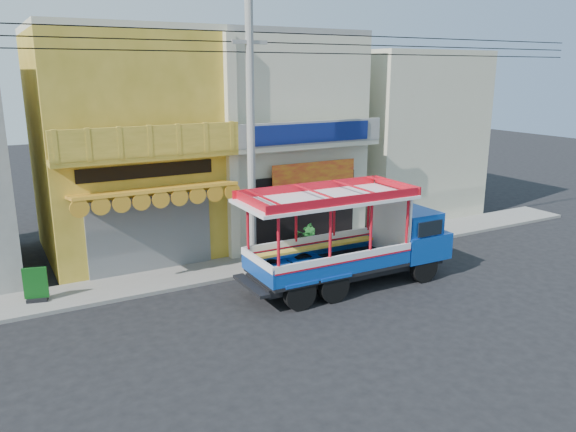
% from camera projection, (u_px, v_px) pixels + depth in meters
% --- Properties ---
extents(ground, '(90.00, 90.00, 0.00)m').
position_uv_depth(ground, '(330.00, 301.00, 16.96)').
color(ground, black).
rests_on(ground, ground).
extents(sidewalk, '(30.00, 2.00, 0.12)m').
position_uv_depth(sidewalk, '(270.00, 261.00, 20.33)').
color(sidewalk, slate).
rests_on(sidewalk, ground).
extents(shophouse_left, '(6.00, 7.50, 8.24)m').
position_uv_depth(shophouse_left, '(124.00, 144.00, 20.79)').
color(shophouse_left, '#A58A24').
rests_on(shophouse_left, ground).
extents(shophouse_right, '(6.00, 6.75, 8.24)m').
position_uv_depth(shophouse_right, '(268.00, 135.00, 23.61)').
color(shophouse_right, beige).
rests_on(shophouse_right, ground).
extents(party_pilaster, '(0.35, 0.30, 8.00)m').
position_uv_depth(party_pilaster, '(232.00, 152.00, 19.59)').
color(party_pilaster, beige).
rests_on(party_pilaster, ground).
extents(filler_building_right, '(6.00, 6.00, 7.60)m').
position_uv_depth(filler_building_right, '(397.00, 134.00, 27.01)').
color(filler_building_right, beige).
rests_on(filler_building_right, ground).
extents(utility_pole, '(28.00, 0.26, 9.00)m').
position_uv_depth(utility_pole, '(255.00, 125.00, 18.09)').
color(utility_pole, gray).
rests_on(utility_pole, ground).
extents(songthaew_truck, '(7.03, 2.45, 3.27)m').
position_uv_depth(songthaew_truck, '(362.00, 237.00, 18.02)').
color(songthaew_truck, black).
rests_on(songthaew_truck, ground).
extents(green_sign, '(0.68, 0.45, 1.05)m').
position_uv_depth(green_sign, '(36.00, 287.00, 16.52)').
color(green_sign, black).
rests_on(green_sign, sidewalk).
extents(potted_plant_a, '(1.03, 1.08, 0.93)m').
position_uv_depth(potted_plant_a, '(303.00, 237.00, 21.44)').
color(potted_plant_a, '#17531E').
rests_on(potted_plant_a, sidewalk).
extents(potted_plant_b, '(0.54, 0.60, 0.92)m').
position_uv_depth(potted_plant_b, '(310.00, 239.00, 21.14)').
color(potted_plant_b, '#17531E').
rests_on(potted_plant_b, sidewalk).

